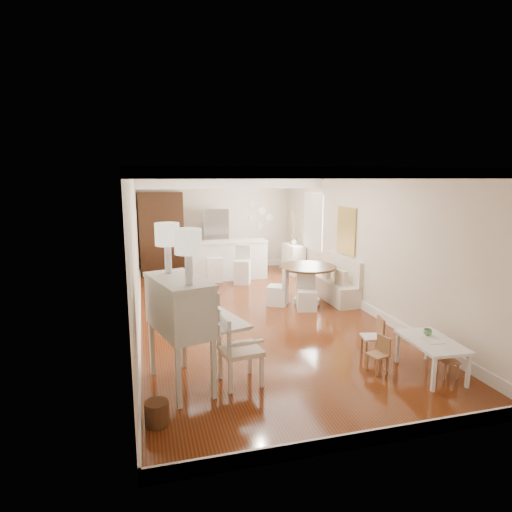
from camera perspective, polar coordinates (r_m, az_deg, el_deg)
name	(u,v)px	position (r m, az deg, el deg)	size (l,w,h in m)	color
room	(252,214)	(8.63, -0.51, 5.63)	(9.00, 9.04, 2.82)	brown
secretary_bureau	(180,333)	(5.70, -10.07, -10.06)	(1.14, 1.17, 1.46)	beige
gustavian_armchair	(240,349)	(5.78, -2.09, -12.24)	(0.55, 0.55, 0.96)	silver
wicker_basket	(157,413)	(5.17, -13.08, -19.73)	(0.27, 0.27, 0.27)	#56321A
kids_table	(431,357)	(6.56, 22.26, -12.39)	(0.60, 1.00, 0.50)	silver
kids_chair_a	(378,354)	(6.41, 15.91, -12.49)	(0.25, 0.25, 0.51)	#9B7046
kids_chair_b	(372,336)	(6.90, 15.21, -10.31)	(0.30, 0.30, 0.62)	#9A6A46
kids_chair_c	(448,360)	(6.57, 24.23, -12.53)	(0.24, 0.24, 0.50)	#A46F4A
banquette	(335,278)	(9.70, 10.49, -2.94)	(0.52, 1.60, 0.98)	silver
dining_table	(307,285)	(9.34, 6.85, -3.81)	(1.22, 1.22, 0.83)	#4C3018
slip_chair_near	(307,290)	(8.90, 6.80, -4.58)	(0.39, 0.41, 0.82)	white
slip_chair_far	(278,286)	(9.19, 2.90, -4.02)	(0.39, 0.41, 0.83)	white
breakfast_counter	(229,260)	(11.53, -3.65, -0.51)	(2.05, 0.65, 1.03)	white
bar_stool_left	(215,262)	(11.26, -5.55, -0.83)	(0.41, 0.41, 1.02)	white
bar_stool_right	(242,265)	(10.96, -1.85, -1.21)	(0.39, 0.39, 0.98)	silver
pantry_cabinet	(161,234)	(12.29, -12.49, 2.95)	(1.20, 0.60, 2.30)	#381E11
fridge	(228,240)	(12.52, -3.72, 2.15)	(0.75, 0.65, 1.80)	silver
sideboard	(293,259)	(12.19, 5.00, -0.40)	(0.39, 0.87, 0.83)	white
pencil_cup	(428,332)	(6.63, 21.91, -9.41)	(0.12, 0.12, 0.09)	#61A665
branch_vase	(294,241)	(12.13, 5.08, 1.96)	(0.17, 0.17, 0.17)	white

